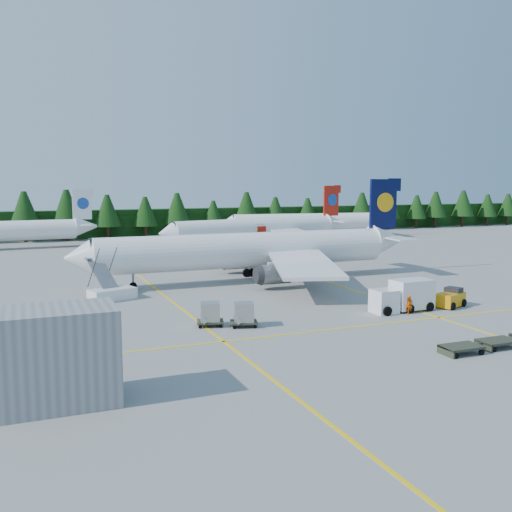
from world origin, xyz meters
name	(u,v)px	position (x,y,z in m)	size (l,w,h in m)	color
ground	(344,310)	(0.00, 0.00, 0.00)	(320.00, 320.00, 0.00)	gray
taxi_stripe_a	(150,285)	(-14.00, 20.00, 0.01)	(0.25, 120.00, 0.01)	yellow
taxi_stripe_b	(304,274)	(6.00, 20.00, 0.01)	(0.25, 120.00, 0.01)	yellow
taxi_stripe_cross	(382,324)	(0.00, -6.00, 0.01)	(80.00, 0.25, 0.01)	yellow
treeline_hedge	(154,222)	(0.00, 82.00, 3.00)	(220.00, 4.00, 6.00)	black
terminal_building	(59,356)	(-26.00, -14.00, 2.60)	(6.00, 4.00, 5.20)	gray
airliner_navy	(241,251)	(-3.47, 18.07, 3.69)	(42.16, 34.73, 12.27)	white
airliner_red	(253,229)	(11.49, 51.02, 3.39)	(38.46, 31.36, 11.27)	white
airliner_far_right	(301,222)	(28.37, 65.19, 3.44)	(37.68, 8.17, 10.98)	white
airstairs	(111,291)	(-19.48, 13.17, 0.87)	(4.96, 6.74, 4.01)	white
service_truck	(402,296)	(4.56, -2.59, 1.42)	(5.98, 2.31, 2.87)	white
baggage_tug	(450,298)	(10.00, -2.80, 0.83)	(3.57, 2.77, 1.69)	orange
dolly_train	(498,341)	(3.64, -15.01, 0.52)	(9.67, 2.09, 0.16)	#2F3224
uld_pair	(227,313)	(-12.25, -1.81, 1.12)	(5.05, 3.41, 1.66)	#2F3224
crew_a	(409,305)	(4.53, -3.75, 0.83)	(0.61, 0.40, 1.66)	#DC5804
crew_b	(408,305)	(4.35, -3.72, 0.78)	(0.76, 0.59, 1.56)	#F75205
crew_c	(427,289)	(11.09, 1.93, 0.86)	(0.71, 0.48, 1.72)	orange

